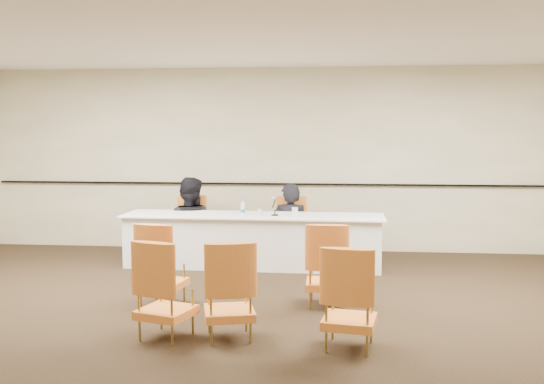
# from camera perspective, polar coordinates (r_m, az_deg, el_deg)

# --- Properties ---
(floor) EXTENTS (10.00, 10.00, 0.00)m
(floor) POSITION_cam_1_polar(r_m,az_deg,el_deg) (6.29, -1.73, -12.39)
(floor) COLOR black
(floor) RESTS_ON ground
(ceiling) EXTENTS (10.00, 10.00, 0.00)m
(ceiling) POSITION_cam_1_polar(r_m,az_deg,el_deg) (6.07, -1.82, 15.64)
(ceiling) COLOR white
(ceiling) RESTS_ON ground
(wall_back) EXTENTS (10.00, 0.04, 3.00)m
(wall_back) POSITION_cam_1_polar(r_m,az_deg,el_deg) (9.97, 1.23, 3.07)
(wall_back) COLOR #B7B190
(wall_back) RESTS_ON ground
(wall_rail) EXTENTS (9.80, 0.04, 0.03)m
(wall_rail) POSITION_cam_1_polar(r_m,az_deg,el_deg) (9.95, 1.20, 0.76)
(wall_rail) COLOR black
(wall_rail) RESTS_ON wall_back
(panel_table) EXTENTS (3.79, 0.94, 0.76)m
(panel_table) POSITION_cam_1_polar(r_m,az_deg,el_deg) (8.83, -1.82, -4.59)
(panel_table) COLOR white
(panel_table) RESTS_ON ground
(panelist_main) EXTENTS (0.61, 0.41, 1.64)m
(panelist_main) POSITION_cam_1_polar(r_m,az_deg,el_deg) (9.33, 1.73, -4.16)
(panelist_main) COLOR black
(panelist_main) RESTS_ON ground
(panelist_main_chair) EXTENTS (0.51, 0.51, 0.95)m
(panelist_main_chair) POSITION_cam_1_polar(r_m,az_deg,el_deg) (9.31, 1.73, -3.46)
(panelist_main_chair) COLOR orange
(panelist_main_chair) RESTS_ON ground
(panelist_second) EXTENTS (0.88, 0.71, 1.72)m
(panelist_second) POSITION_cam_1_polar(r_m,az_deg,el_deg) (9.59, -7.81, -3.73)
(panelist_second) COLOR black
(panelist_second) RESTS_ON ground
(panelist_second_chair) EXTENTS (0.51, 0.51, 0.95)m
(panelist_second_chair) POSITION_cam_1_polar(r_m,az_deg,el_deg) (9.58, -7.81, -3.25)
(panelist_second_chair) COLOR orange
(panelist_second_chair) RESTS_ON ground
(papers) EXTENTS (0.31, 0.23, 0.00)m
(papers) POSITION_cam_1_polar(r_m,az_deg,el_deg) (8.66, 0.90, -2.24)
(papers) COLOR white
(papers) RESTS_ON panel_table
(microphone) EXTENTS (0.15, 0.22, 0.28)m
(microphone) POSITION_cam_1_polar(r_m,az_deg,el_deg) (8.63, 0.27, -1.35)
(microphone) COLOR black
(microphone) RESTS_ON panel_table
(water_bottle) EXTENTS (0.07, 0.07, 0.21)m
(water_bottle) POSITION_cam_1_polar(r_m,az_deg,el_deg) (8.74, -2.77, -1.49)
(water_bottle) COLOR #187985
(water_bottle) RESTS_ON panel_table
(drinking_glass) EXTENTS (0.07, 0.07, 0.10)m
(drinking_glass) POSITION_cam_1_polar(r_m,az_deg,el_deg) (8.67, -1.19, -1.91)
(drinking_glass) COLOR silver
(drinking_glass) RESTS_ON panel_table
(coffee_cup) EXTENTS (0.09, 0.09, 0.13)m
(coffee_cup) POSITION_cam_1_polar(r_m,az_deg,el_deg) (8.54, 2.16, -1.91)
(coffee_cup) COLOR white
(coffee_cup) RESTS_ON panel_table
(aud_chair_front_left) EXTENTS (0.59, 0.59, 0.95)m
(aud_chair_front_left) POSITION_cam_1_polar(r_m,az_deg,el_deg) (6.95, -10.29, -6.67)
(aud_chair_front_left) COLOR orange
(aud_chair_front_left) RESTS_ON ground
(aud_chair_front_right) EXTENTS (0.50, 0.50, 0.95)m
(aud_chair_front_right) POSITION_cam_1_polar(r_m,az_deg,el_deg) (6.85, 5.21, -6.78)
(aud_chair_front_right) COLOR orange
(aud_chair_front_right) RESTS_ON ground
(aud_chair_back_left) EXTENTS (0.63, 0.63, 0.95)m
(aud_chair_back_left) POSITION_cam_1_polar(r_m,az_deg,el_deg) (5.87, -9.95, -8.94)
(aud_chair_back_left) COLOR orange
(aud_chair_back_left) RESTS_ON ground
(aud_chair_back_mid) EXTENTS (0.61, 0.61, 0.95)m
(aud_chair_back_mid) POSITION_cam_1_polar(r_m,az_deg,el_deg) (5.78, -4.06, -9.11)
(aud_chair_back_mid) COLOR orange
(aud_chair_back_mid) RESTS_ON ground
(aud_chair_back_right) EXTENTS (0.57, 0.57, 0.95)m
(aud_chair_back_right) POSITION_cam_1_polar(r_m,az_deg,el_deg) (5.56, 7.32, -9.74)
(aud_chair_back_right) COLOR orange
(aud_chair_back_right) RESTS_ON ground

